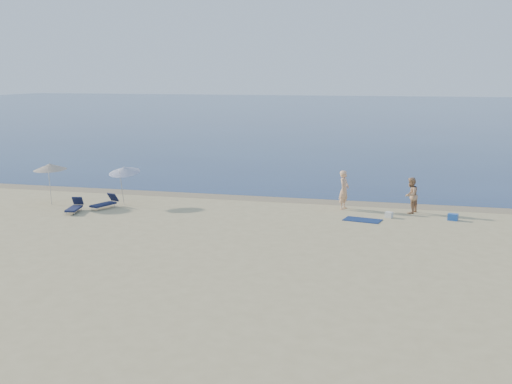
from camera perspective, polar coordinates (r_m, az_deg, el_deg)
ground at (r=16.88m, az=-11.26°, el=-13.21°), size 160.00×160.00×0.00m
sea at (r=114.25m, az=11.18°, el=6.97°), size 240.00×160.00×0.01m
wet_sand_strip at (r=34.62m, az=2.78°, el=-0.69°), size 240.00×1.60×0.00m
person_left at (r=32.36m, az=7.84°, el=0.18°), size 0.62×0.80×1.95m
person_right at (r=32.06m, az=13.60°, el=-0.29°), size 0.93×1.04×1.76m
beach_towel at (r=30.20m, az=9.44°, el=-2.47°), size 1.84×1.24×0.03m
white_bag at (r=30.94m, az=11.73°, el=-2.00°), size 0.40×0.37×0.28m
blue_cooler at (r=31.12m, az=17.10°, el=-2.14°), size 0.50×0.41×0.31m
umbrella_near at (r=33.81m, az=-11.64°, el=1.93°), size 1.76×1.78×2.14m
umbrella_far at (r=34.73m, az=-17.85°, el=2.14°), size 2.18×2.18×2.23m
lounger_left at (r=32.73m, az=-15.83°, el=-1.31°), size 0.83×1.61×0.68m
lounger_right at (r=33.30m, az=-13.28°, el=-0.97°), size 0.96×1.67×0.70m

